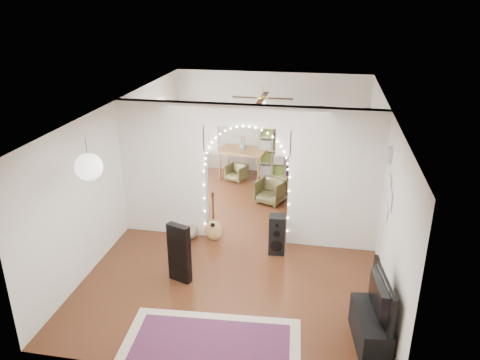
% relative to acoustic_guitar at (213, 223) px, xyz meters
% --- Properties ---
extents(floor, '(7.50, 7.50, 0.00)m').
position_rel_acoustic_guitar_xyz_m(floor, '(0.62, 0.25, -0.38)').
color(floor, black).
rests_on(floor, ground).
extents(ceiling, '(5.00, 7.50, 0.02)m').
position_rel_acoustic_guitar_xyz_m(ceiling, '(0.62, 0.25, 2.32)').
color(ceiling, white).
rests_on(ceiling, wall_back).
extents(wall_back, '(5.00, 0.02, 2.70)m').
position_rel_acoustic_guitar_xyz_m(wall_back, '(0.62, 4.00, 0.97)').
color(wall_back, silver).
rests_on(wall_back, floor).
extents(wall_front, '(5.00, 0.02, 2.70)m').
position_rel_acoustic_guitar_xyz_m(wall_front, '(0.62, -3.50, 0.97)').
color(wall_front, silver).
rests_on(wall_front, floor).
extents(wall_left, '(0.02, 7.50, 2.70)m').
position_rel_acoustic_guitar_xyz_m(wall_left, '(-1.88, 0.25, 0.97)').
color(wall_left, silver).
rests_on(wall_left, floor).
extents(wall_right, '(0.02, 7.50, 2.70)m').
position_rel_acoustic_guitar_xyz_m(wall_right, '(3.12, 0.25, 0.97)').
color(wall_right, silver).
rests_on(wall_right, floor).
extents(divider_wall, '(5.00, 0.20, 2.70)m').
position_rel_acoustic_guitar_xyz_m(divider_wall, '(0.62, 0.25, 1.04)').
color(divider_wall, silver).
rests_on(divider_wall, floor).
extents(fairy_lights, '(1.64, 0.04, 1.60)m').
position_rel_acoustic_guitar_xyz_m(fairy_lights, '(0.62, 0.12, 1.17)').
color(fairy_lights, '#FFEABF').
rests_on(fairy_lights, divider_wall).
extents(window, '(0.04, 1.20, 1.40)m').
position_rel_acoustic_guitar_xyz_m(window, '(-1.85, 2.05, 1.12)').
color(window, white).
rests_on(window, wall_left).
extents(wall_clock, '(0.03, 0.31, 0.31)m').
position_rel_acoustic_guitar_xyz_m(wall_clock, '(3.10, -0.35, 1.72)').
color(wall_clock, white).
rests_on(wall_clock, wall_right).
extents(picture_frames, '(0.02, 0.50, 0.70)m').
position_rel_acoustic_guitar_xyz_m(picture_frames, '(3.10, -0.75, 1.12)').
color(picture_frames, white).
rests_on(picture_frames, wall_right).
extents(paper_lantern, '(0.40, 0.40, 0.40)m').
position_rel_acoustic_guitar_xyz_m(paper_lantern, '(-1.28, -2.15, 1.87)').
color(paper_lantern, white).
rests_on(paper_lantern, ceiling).
extents(ceiling_fan, '(1.10, 1.10, 0.30)m').
position_rel_acoustic_guitar_xyz_m(ceiling_fan, '(0.62, 2.25, 2.02)').
color(ceiling_fan, gold).
rests_on(ceiling_fan, ceiling).
extents(area_rug, '(2.60, 2.02, 0.02)m').
position_rel_acoustic_guitar_xyz_m(area_rug, '(0.67, -3.15, -0.37)').
color(area_rug, maroon).
rests_on(area_rug, floor).
extents(guitar_case, '(0.42, 0.27, 1.05)m').
position_rel_acoustic_guitar_xyz_m(guitar_case, '(-0.24, -1.45, 0.14)').
color(guitar_case, black).
rests_on(guitar_case, floor).
extents(acoustic_guitar, '(0.37, 0.19, 0.88)m').
position_rel_acoustic_guitar_xyz_m(acoustic_guitar, '(0.00, 0.00, 0.00)').
color(acoustic_guitar, tan).
rests_on(acoustic_guitar, floor).
extents(tabby_cat, '(0.36, 0.56, 0.38)m').
position_rel_acoustic_guitar_xyz_m(tabby_cat, '(-0.46, -0.02, -0.23)').
color(tabby_cat, brown).
rests_on(tabby_cat, floor).
extents(floor_speaker, '(0.31, 0.28, 0.77)m').
position_rel_acoustic_guitar_xyz_m(floor_speaker, '(1.28, -0.25, 0.00)').
color(floor_speaker, black).
rests_on(floor_speaker, floor).
extents(media_console, '(0.53, 1.05, 0.50)m').
position_rel_acoustic_guitar_xyz_m(media_console, '(2.82, -2.47, -0.13)').
color(media_console, black).
rests_on(media_console, floor).
extents(tv, '(0.29, 1.08, 0.62)m').
position_rel_acoustic_guitar_xyz_m(tv, '(2.82, -2.47, 0.43)').
color(tv, black).
rests_on(tv, media_console).
extents(bookcase, '(1.45, 0.83, 1.45)m').
position_rel_acoustic_guitar_xyz_m(bookcase, '(1.07, 3.75, 0.34)').
color(bookcase, '#BEAE8A').
rests_on(bookcase, floor).
extents(dining_table, '(1.31, 0.97, 0.76)m').
position_rel_acoustic_guitar_xyz_m(dining_table, '(-0.04, 3.48, 0.30)').
color(dining_table, brown).
rests_on(dining_table, floor).
extents(flower_vase, '(0.21, 0.21, 0.19)m').
position_rel_acoustic_guitar_xyz_m(flower_vase, '(-0.04, 3.48, 0.47)').
color(flower_vase, white).
rests_on(flower_vase, dining_table).
extents(dining_chair_left, '(0.61, 0.62, 0.43)m').
position_rel_acoustic_guitar_xyz_m(dining_chair_left, '(-0.15, 3.20, -0.17)').
color(dining_chair_left, '#494424').
rests_on(dining_chair_left, floor).
extents(dining_chair_right, '(0.76, 0.77, 0.55)m').
position_rel_acoustic_guitar_xyz_m(dining_chair_right, '(0.88, 2.00, -0.11)').
color(dining_chair_right, '#494424').
rests_on(dining_chair_right, floor).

